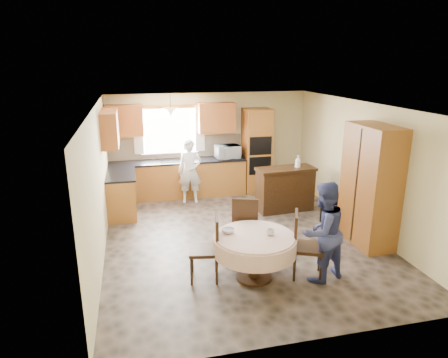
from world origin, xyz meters
TOP-DOWN VIEW (x-y plane):
  - floor at (0.00, 0.00)m, footprint 5.00×6.00m
  - ceiling at (0.00, 0.00)m, footprint 5.00×6.00m
  - wall_back at (0.00, 3.00)m, footprint 5.00×0.02m
  - wall_front at (0.00, -3.00)m, footprint 5.00×0.02m
  - wall_left at (-2.50, 0.00)m, footprint 0.02×6.00m
  - wall_right at (2.50, 0.00)m, footprint 0.02×6.00m
  - window at (-1.00, 2.98)m, footprint 1.40×0.03m
  - curtain_left at (-1.75, 2.93)m, footprint 0.22×0.02m
  - curtain_right at (-0.25, 2.93)m, footprint 0.22×0.02m
  - base_cab_back at (-0.85, 2.70)m, footprint 3.30×0.60m
  - counter_back at (-0.85, 2.70)m, footprint 3.30×0.64m
  - base_cab_left at (-2.20, 1.80)m, footprint 0.60×1.20m
  - counter_left at (-2.20, 1.80)m, footprint 0.64×1.20m
  - backsplash at (-0.85, 2.99)m, footprint 3.30×0.02m
  - wall_cab_left at (-2.05, 2.83)m, footprint 0.85×0.33m
  - wall_cab_right at (0.15, 2.83)m, footprint 0.90×0.33m
  - wall_cab_side at (-2.33, 1.80)m, footprint 0.33×1.20m
  - oven_tower at (1.15, 2.69)m, footprint 0.66×0.62m
  - oven_upper at (1.15, 2.38)m, footprint 0.56×0.01m
  - oven_lower at (1.15, 2.38)m, footprint 0.56×0.01m
  - pendant at (-1.00, 2.50)m, footprint 0.36×0.36m
  - sideboard at (1.36, 1.21)m, footprint 1.33×0.63m
  - space_heater at (2.07, 0.29)m, footprint 0.47×0.36m
  - cupboard at (2.22, -0.68)m, footprint 0.57×1.15m
  - dining_table at (-0.19, -1.46)m, footprint 1.27×1.27m
  - chair_left at (-0.86, -1.30)m, footprint 0.52×0.52m
  - chair_back at (-0.10, -0.65)m, footprint 0.59×0.59m
  - chair_right at (0.56, -1.55)m, footprint 0.60×0.60m
  - framed_picture at (2.47, 0.33)m, footprint 0.06×0.60m
  - microwave at (0.38, 2.65)m, footprint 0.63×0.46m
  - person_sink at (-0.63, 2.23)m, footprint 0.59×0.42m
  - person_dining at (0.80, -1.69)m, footprint 0.91×0.81m
  - bowl_sideboard at (0.95, 1.21)m, footprint 0.21×0.21m
  - bottle_sideboard at (1.63, 1.21)m, footprint 0.13×0.13m
  - cup_table at (0.04, -1.49)m, footprint 0.13×0.13m
  - bowl_table at (-0.56, -1.27)m, footprint 0.23×0.23m

SIDE VIEW (x-z plane):
  - floor at x=0.00m, z-range -0.01..0.01m
  - space_heater at x=2.07m, z-range 0.00..0.59m
  - base_cab_back at x=-0.85m, z-range 0.00..0.88m
  - base_cab_left at x=-2.20m, z-range 0.00..0.88m
  - sideboard at x=1.36m, z-range 0.00..0.93m
  - dining_table at x=-0.19m, z-range 0.20..0.92m
  - chair_left at x=-0.86m, z-range 0.05..1.08m
  - chair_right at x=0.56m, z-range 0.05..1.10m
  - chair_back at x=-0.10m, z-range 0.06..1.12m
  - oven_lower at x=1.15m, z-range 0.53..0.97m
  - bowl_table at x=-0.56m, z-range 0.72..0.78m
  - person_sink at x=-0.63m, z-range 0.00..1.51m
  - cup_table at x=0.04m, z-range 0.72..0.81m
  - person_dining at x=0.80m, z-range 0.00..1.57m
  - counter_back at x=-0.85m, z-range 0.88..0.92m
  - counter_left at x=-2.20m, z-range 0.88..0.92m
  - bowl_sideboard at x=0.95m, z-range 0.93..0.97m
  - oven_tower at x=1.15m, z-range 0.00..2.12m
  - microwave at x=0.38m, z-range 0.92..1.24m
  - bottle_sideboard at x=1.63m, z-range 0.93..1.25m
  - cupboard at x=2.22m, z-range 0.00..2.19m
  - backsplash at x=-0.85m, z-range 0.90..1.46m
  - wall_back at x=0.00m, z-range 0.00..2.50m
  - wall_front at x=0.00m, z-range 0.00..2.50m
  - wall_left at x=-2.50m, z-range 0.00..2.50m
  - wall_right at x=2.50m, z-range 0.00..2.50m
  - oven_upper at x=1.15m, z-range 1.02..1.48m
  - window at x=-1.00m, z-range 1.05..2.15m
  - curtain_left at x=-1.75m, z-range 1.08..2.22m
  - curtain_right at x=-0.25m, z-range 1.08..2.22m
  - framed_picture at x=2.47m, z-range 1.48..1.97m
  - wall_cab_left at x=-2.05m, z-range 1.55..2.27m
  - wall_cab_right at x=0.15m, z-range 1.55..2.27m
  - wall_cab_side at x=-2.33m, z-range 1.55..2.27m
  - pendant at x=-1.00m, z-range 2.03..2.21m
  - ceiling at x=0.00m, z-range 2.50..2.50m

